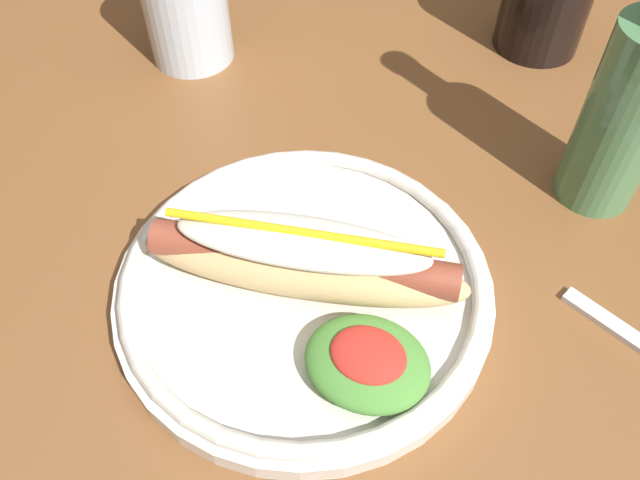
% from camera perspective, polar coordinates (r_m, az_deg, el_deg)
% --- Properties ---
extents(dining_table, '(1.31, 1.01, 0.74)m').
position_cam_1_polar(dining_table, '(0.58, 4.62, -4.55)').
color(dining_table, brown).
rests_on(dining_table, ground_plane).
extents(hot_dog_plate, '(0.27, 0.27, 0.08)m').
position_cam_1_polar(hot_dog_plate, '(0.45, -1.18, -3.78)').
color(hot_dog_plate, silver).
rests_on(hot_dog_plate, dining_table).
extents(water_cup, '(0.08, 0.08, 0.12)m').
position_cam_1_polar(water_cup, '(0.66, -11.88, 20.05)').
color(water_cup, silver).
rests_on(water_cup, dining_table).
extents(glass_bottle, '(0.06, 0.06, 0.24)m').
position_cam_1_polar(glass_bottle, '(0.53, 25.82, 10.75)').
color(glass_bottle, '#4C7F51').
rests_on(glass_bottle, dining_table).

